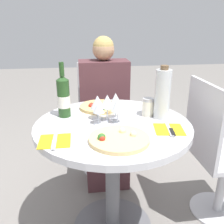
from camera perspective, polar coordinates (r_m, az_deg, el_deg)
name	(u,v)px	position (r m, az deg, el deg)	size (l,w,h in m)	color
dining_table	(113,152)	(1.49, 0.17, -9.04)	(0.88, 0.88, 0.75)	slate
chair_behind_diner	(103,119)	(2.22, -1.97, -1.70)	(0.43, 0.43, 0.96)	silver
seated_diner	(105,121)	(2.06, -1.55, -1.96)	(0.40, 0.44, 1.19)	#512D33
chair_empty_side	(217,155)	(1.80, 22.87, -9.02)	(0.43, 0.43, 0.96)	silver
pizza_large	(118,139)	(1.20, 1.40, -6.11)	(0.29, 0.29, 0.05)	#E5C17F
pizza_small_far	(99,107)	(1.63, -2.93, 1.22)	(0.26, 0.26, 0.04)	#DBB26B
wine_bottle	(64,97)	(1.49, -11.02, 3.47)	(0.07, 0.07, 0.32)	#23471E
tall_carafe	(163,94)	(1.47, 11.49, 4.08)	(0.09, 0.09, 0.31)	silver
sugar_shaker	(148,107)	(1.51, 8.21, 1.11)	(0.07, 0.07, 0.11)	silver
wine_glass_front_right	(118,104)	(1.38, 1.27, 1.80)	(0.07, 0.07, 0.15)	silver
wine_glass_center	(107,102)	(1.40, -1.09, 2.40)	(0.08, 0.08, 0.15)	silver
wine_glass_back_left	(97,102)	(1.44, -3.34, 2.22)	(0.08, 0.08, 0.14)	silver
wine_glass_front_left	(99,108)	(1.37, -3.09, 1.00)	(0.06, 0.06, 0.13)	silver
wine_glass_back_right	(116,100)	(1.44, 0.82, 2.86)	(0.07, 0.07, 0.15)	silver
place_setting_left	(55,141)	(1.23, -12.95, -6.47)	(0.15, 0.19, 0.01)	gold
place_setting_right	(169,129)	(1.35, 12.93, -3.88)	(0.17, 0.19, 0.01)	gold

